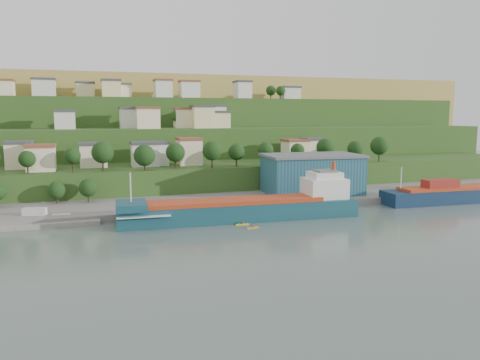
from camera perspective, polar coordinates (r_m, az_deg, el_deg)
name	(u,v)px	position (r m, az deg, el deg)	size (l,w,h in m)	color
ground	(249,226)	(116.72, 1.08, -5.68)	(500.00, 500.00, 0.00)	#495952
quay	(279,202)	(149.33, 4.78, -2.68)	(220.00, 26.00, 4.00)	slate
pebble_beach	(18,223)	(133.09, -25.42, -4.76)	(40.00, 18.00, 2.40)	slate
hillside	(154,162)	(279.61, -10.43, 2.22)	(360.00, 210.70, 96.00)	#284719
cargo_ship_near	(248,209)	(124.23, 1.00, -3.61)	(64.19, 13.20, 16.39)	#133948
cargo_ship_far	(468,194)	(166.70, 26.08, -1.53)	(55.44, 12.15, 14.95)	#0D2039
warehouse	(312,174)	(154.31, 8.74, 0.77)	(32.29, 21.19, 12.80)	#1C4454
caravan	(35,213)	(131.18, -23.75, -3.71)	(5.66, 2.36, 2.64)	silver
dinghy	(62,216)	(129.51, -20.91, -4.10)	(4.52, 1.69, 0.90)	silver
kayak_orange	(253,227)	(115.14, 1.54, -5.75)	(3.26, 1.04, 0.80)	orange
kayak_yellow	(242,224)	(118.35, 0.29, -5.36)	(3.44, 0.76, 0.85)	yellow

